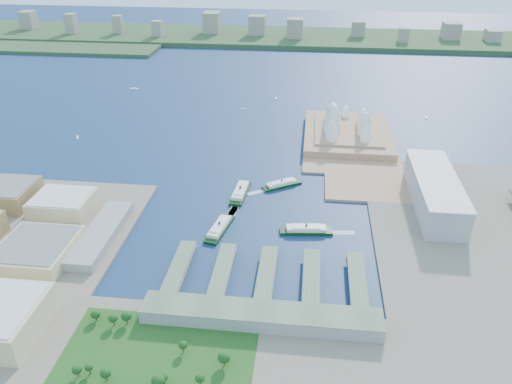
# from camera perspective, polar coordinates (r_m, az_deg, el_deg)

# --- Properties ---
(ground) EXTENTS (3000.00, 3000.00, 0.00)m
(ground) POSITION_cam_1_polar(r_m,az_deg,el_deg) (539.14, 0.48, -4.85)
(ground) COLOR #0E1E45
(ground) RESTS_ON ground
(east_land) EXTENTS (240.00, 500.00, 3.00)m
(east_land) POSITION_cam_1_polar(r_m,az_deg,el_deg) (531.90, 26.83, -8.81)
(east_land) COLOR #786C5C
(east_land) RESTS_ON ground
(peninsula) EXTENTS (135.00, 220.00, 3.00)m
(peninsula) POSITION_cam_1_polar(r_m,az_deg,el_deg) (768.65, 10.61, 5.57)
(peninsula) COLOR #A57C5A
(peninsula) RESTS_ON ground
(far_shore) EXTENTS (2200.00, 260.00, 12.00)m
(far_shore) POSITION_cam_1_polar(r_m,az_deg,el_deg) (1456.58, 4.78, 17.17)
(far_shore) COLOR #2D4926
(far_shore) RESTS_ON ground
(opera_house) EXTENTS (134.00, 180.00, 58.00)m
(opera_house) POSITION_cam_1_polar(r_m,az_deg,el_deg) (775.84, 10.56, 8.23)
(opera_house) COLOR white
(opera_house) RESTS_ON peninsula
(toaster_building) EXTENTS (45.00, 155.00, 35.00)m
(toaster_building) POSITION_cam_1_polar(r_m,az_deg,el_deg) (613.54, 19.75, 0.00)
(toaster_building) COLOR #98989E
(toaster_building) RESTS_ON east_land
(west_buildings) EXTENTS (200.00, 280.00, 27.00)m
(west_buildings) POSITION_cam_1_polar(r_m,az_deg,el_deg) (556.17, -27.05, -5.26)
(west_buildings) COLOR olive
(west_buildings) RESTS_ON west_land
(ferry_wharves) EXTENTS (184.00, 90.00, 9.30)m
(ferry_wharves) POSITION_cam_1_polar(r_m,az_deg,el_deg) (474.90, 1.21, -9.49)
(ferry_wharves) COLOR #55654C
(ferry_wharves) RESTS_ON ground
(terminal_building) EXTENTS (200.00, 28.00, 12.00)m
(terminal_building) POSITION_cam_1_polar(r_m,az_deg,el_deg) (426.62, 0.56, -14.01)
(terminal_building) COLOR gray
(terminal_building) RESTS_ON south_land
(park) EXTENTS (150.00, 110.00, 16.00)m
(park) POSITION_cam_1_polar(r_m,az_deg,el_deg) (400.04, -11.64, -18.03)
(park) COLOR #194714
(park) RESTS_ON south_land
(far_skyline) EXTENTS (1900.00, 140.00, 55.00)m
(far_skyline) POSITION_cam_1_polar(r_m,az_deg,el_deg) (1430.54, 4.81, 18.32)
(far_skyline) COLOR gray
(far_skyline) RESTS_ON far_shore
(ferry_a) EXTENTS (19.75, 61.59, 11.47)m
(ferry_a) POSITION_cam_1_polar(r_m,az_deg,el_deg) (612.17, -1.80, 0.20)
(ferry_a) COLOR black
(ferry_a) RESTS_ON ground
(ferry_b) EXTENTS (50.70, 38.87, 9.78)m
(ferry_b) POSITION_cam_1_polar(r_m,az_deg,el_deg) (631.70, 2.97, 1.05)
(ferry_b) COLOR black
(ferry_b) RESTS_ON ground
(ferry_c) EXTENTS (25.51, 59.71, 10.96)m
(ferry_c) POSITION_cam_1_polar(r_m,az_deg,el_deg) (543.56, -4.20, -3.94)
(ferry_c) COLOR black
(ferry_c) RESTS_ON ground
(ferry_d) EXTENTS (57.73, 20.08, 10.70)m
(ferry_d) POSITION_cam_1_polar(r_m,az_deg,el_deg) (542.13, 5.77, -4.13)
(ferry_d) COLOR black
(ferry_d) RESTS_ON ground
(boat_a) EXTENTS (8.60, 12.78, 2.45)m
(boat_a) POSITION_cam_1_polar(r_m,az_deg,el_deg) (823.43, -19.74, 5.91)
(boat_a) COLOR white
(boat_a) RESTS_ON ground
(boat_b) EXTENTS (8.98, 4.03, 2.35)m
(boat_b) POSITION_cam_1_polar(r_m,az_deg,el_deg) (898.53, -1.47, 9.49)
(boat_b) COLOR white
(boat_b) RESTS_ON ground
(boat_c) EXTENTS (5.95, 12.37, 2.68)m
(boat_c) POSITION_cam_1_polar(r_m,az_deg,el_deg) (905.28, 18.88, 8.09)
(boat_c) COLOR white
(boat_c) RESTS_ON ground
(boat_d) EXTENTS (17.49, 4.15, 2.94)m
(boat_d) POSITION_cam_1_polar(r_m,az_deg,el_deg) (1039.77, -13.76, 11.42)
(boat_d) COLOR white
(boat_d) RESTS_ON ground
(boat_e) EXTENTS (4.10, 11.69, 2.84)m
(boat_e) POSITION_cam_1_polar(r_m,az_deg,el_deg) (953.33, 2.28, 10.65)
(boat_e) COLOR white
(boat_e) RESTS_ON ground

